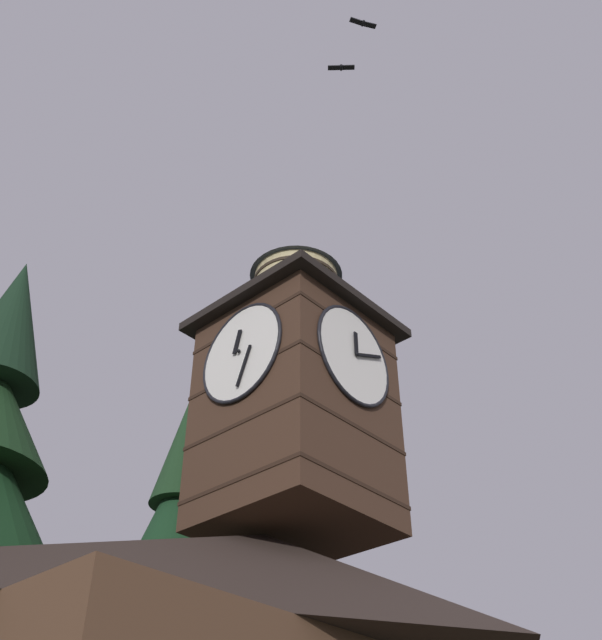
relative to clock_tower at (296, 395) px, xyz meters
name	(u,v)px	position (x,y,z in m)	size (l,w,h in m)	color
clock_tower	(296,395)	(0.00, 0.00, 0.00)	(4.70, 4.70, 9.16)	#422B1E
moon	(148,634)	(-19.11, -30.72, 2.82)	(1.88, 1.88, 1.88)	silver
flying_bird_high	(341,68)	(2.96, 4.37, 7.20)	(0.58, 0.64, 0.11)	black
flying_bird_low	(363,23)	(3.78, 5.75, 6.86)	(0.66, 0.47, 0.10)	black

